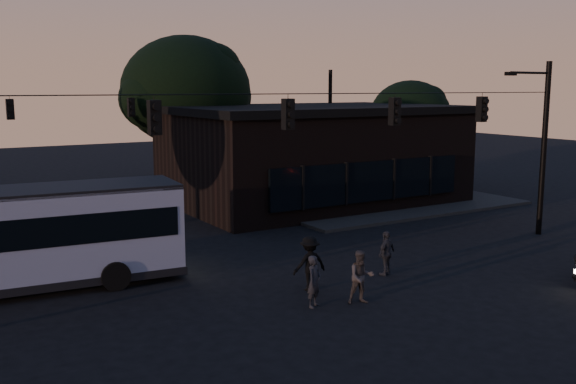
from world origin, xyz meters
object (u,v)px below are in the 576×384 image
building (313,154)px  pedestrian_d (310,263)px  pedestrian_a (314,281)px  pedestrian_c (386,253)px  pedestrian_b (361,277)px

building → pedestrian_d: building is taller
building → pedestrian_a: building is taller
building → pedestrian_c: building is taller
building → pedestrian_b: 17.40m
building → pedestrian_b: size_ratio=9.46×
building → pedestrian_d: bearing=-124.1°
pedestrian_b → pedestrian_c: (2.55, 1.86, -0.03)m
pedestrian_b → pedestrian_d: pedestrian_d is taller
pedestrian_c → pedestrian_d: (-3.17, -0.01, 0.10)m
pedestrian_a → pedestrian_c: size_ratio=0.99×
building → pedestrian_d: 16.14m
pedestrian_a → pedestrian_b: (1.37, -0.47, 0.04)m
pedestrian_a → pedestrian_d: size_ratio=0.88×
pedestrian_b → pedestrian_c: size_ratio=1.04×
pedestrian_c → building: bearing=-132.2°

